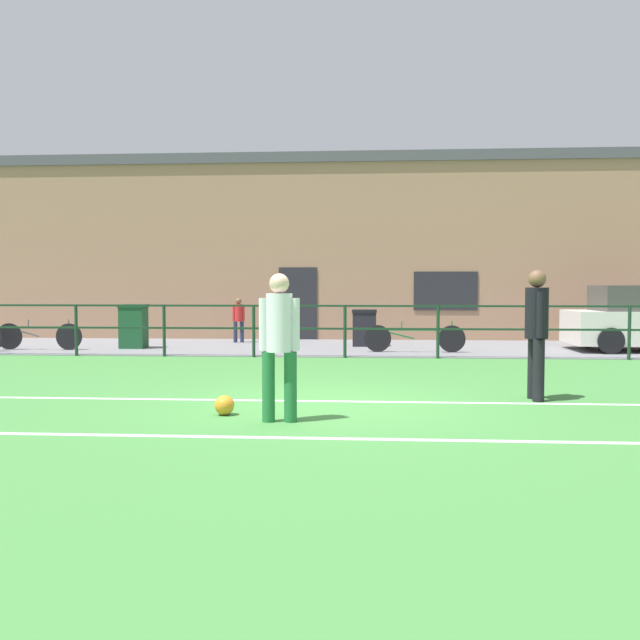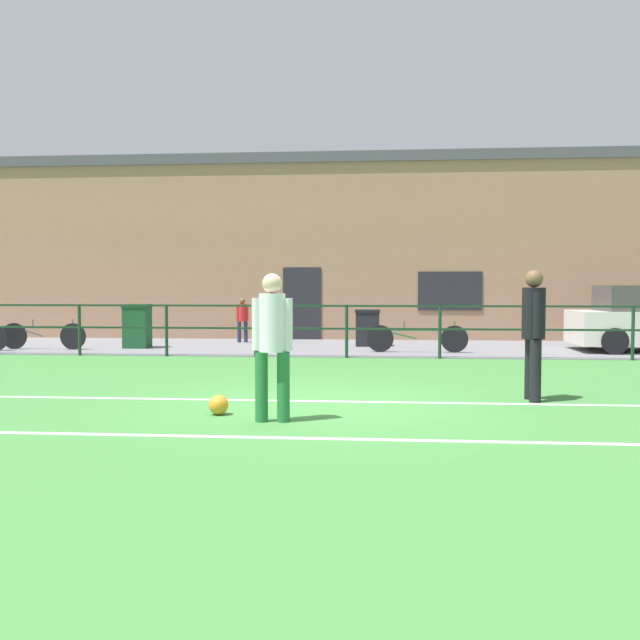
# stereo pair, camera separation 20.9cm
# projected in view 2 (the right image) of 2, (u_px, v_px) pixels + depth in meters

# --- Properties ---
(ground) EXTENTS (60.00, 44.00, 0.04)m
(ground) POSITION_uv_depth(u_px,v_px,m) (324.00, 405.00, 9.26)
(ground) COLOR #42843D
(field_line_touchline) EXTENTS (36.00, 0.11, 0.00)m
(field_line_touchline) POSITION_uv_depth(u_px,v_px,m) (325.00, 401.00, 9.43)
(field_line_touchline) COLOR white
(field_line_touchline) RESTS_ON ground
(field_line_hash) EXTENTS (36.00, 0.11, 0.00)m
(field_line_hash) POSITION_uv_depth(u_px,v_px,m) (307.00, 438.00, 7.13)
(field_line_hash) COLOR white
(field_line_hash) RESTS_ON ground
(pavement_strip) EXTENTS (48.00, 5.00, 0.02)m
(pavement_strip) POSITION_uv_depth(u_px,v_px,m) (352.00, 347.00, 17.71)
(pavement_strip) COLOR slate
(pavement_strip) RESTS_ON ground
(perimeter_fence) EXTENTS (36.07, 0.07, 1.15)m
(perimeter_fence) POSITION_uv_depth(u_px,v_px,m) (347.00, 323.00, 15.19)
(perimeter_fence) COLOR #193823
(perimeter_fence) RESTS_ON ground
(clubhouse_facade) EXTENTS (28.00, 2.56, 5.41)m
(clubhouse_facade) POSITION_uv_depth(u_px,v_px,m) (357.00, 248.00, 21.26)
(clubhouse_facade) COLOR #A37A5B
(clubhouse_facade) RESTS_ON ground
(player_goalkeeper) EXTENTS (0.31, 0.48, 1.77)m
(player_goalkeeper) POSITION_uv_depth(u_px,v_px,m) (533.00, 327.00, 9.46)
(player_goalkeeper) COLOR black
(player_goalkeeper) RESTS_ON ground
(player_striker) EXTENTS (0.46, 0.30, 1.69)m
(player_striker) POSITION_uv_depth(u_px,v_px,m) (272.00, 338.00, 7.97)
(player_striker) COLOR #237038
(player_striker) RESTS_ON ground
(soccer_ball_match) EXTENTS (0.24, 0.24, 0.24)m
(soccer_ball_match) POSITION_uv_depth(u_px,v_px,m) (219.00, 405.00, 8.44)
(soccer_ball_match) COLOR orange
(soccer_ball_match) RESTS_ON ground
(spectator_child) EXTENTS (0.33, 0.21, 1.21)m
(spectator_child) POSITION_uv_depth(u_px,v_px,m) (242.00, 317.00, 19.19)
(spectator_child) COLOR #232D4C
(spectator_child) RESTS_ON pavement_strip
(bicycle_parked_1) EXTENTS (2.34, 0.04, 0.73)m
(bicycle_parked_1) POSITION_uv_depth(u_px,v_px,m) (417.00, 338.00, 16.26)
(bicycle_parked_1) COLOR black
(bicycle_parked_1) RESTS_ON pavement_strip
(bicycle_parked_2) EXTENTS (2.13, 0.04, 0.74)m
(bicycle_parked_2) POSITION_uv_depth(u_px,v_px,m) (43.00, 336.00, 17.05)
(bicycle_parked_2) COLOR black
(bicycle_parked_2) RESTS_ON pavement_strip
(trash_bin_0) EXTENTS (0.63, 0.54, 1.09)m
(trash_bin_0) POSITION_uv_depth(u_px,v_px,m) (137.00, 326.00, 17.45)
(trash_bin_0) COLOR #194C28
(trash_bin_0) RESTS_ON pavement_strip
(trash_bin_1) EXTENTS (0.63, 0.53, 0.94)m
(trash_bin_1) POSITION_uv_depth(u_px,v_px,m) (368.00, 328.00, 17.96)
(trash_bin_1) COLOR black
(trash_bin_1) RESTS_ON pavement_strip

